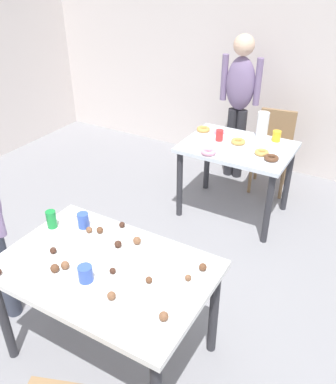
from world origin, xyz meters
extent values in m
plane|color=gray|center=(0.00, 0.00, 0.00)|extent=(6.40, 6.40, 0.00)
cube|color=silver|center=(0.00, 3.20, 1.30)|extent=(6.40, 0.10, 2.60)
cube|color=white|center=(-0.03, -0.07, 0.73)|extent=(1.24, 0.82, 0.04)
cylinder|color=#2D2D33|center=(-0.59, -0.42, 0.35)|extent=(0.06, 0.06, 0.71)
cylinder|color=#2D2D33|center=(-0.59, 0.29, 0.35)|extent=(0.06, 0.06, 0.71)
cylinder|color=#2D2D33|center=(0.53, 0.29, 0.35)|extent=(0.06, 0.06, 0.71)
cube|color=silver|center=(0.01, 1.93, 0.73)|extent=(1.02, 0.76, 0.04)
cylinder|color=#2D2D33|center=(-0.44, 1.61, 0.35)|extent=(0.06, 0.06, 0.71)
cylinder|color=#2D2D33|center=(0.46, 1.61, 0.35)|extent=(0.06, 0.06, 0.71)
cylinder|color=#2D2D33|center=(-0.44, 2.25, 0.35)|extent=(0.06, 0.06, 0.71)
cylinder|color=#2D2D33|center=(0.46, 2.25, 0.35)|extent=(0.06, 0.06, 0.71)
cube|color=olive|center=(0.17, 2.59, 0.43)|extent=(0.45, 0.45, 0.04)
cube|color=olive|center=(0.15, 2.77, 0.66)|extent=(0.38, 0.09, 0.42)
cylinder|color=olive|center=(0.36, 2.45, 0.21)|extent=(0.04, 0.04, 0.41)
cylinder|color=olive|center=(0.02, 2.40, 0.21)|extent=(0.04, 0.04, 0.41)
cylinder|color=olive|center=(0.32, 2.78, 0.21)|extent=(0.04, 0.04, 0.41)
cylinder|color=olive|center=(-0.02, 2.74, 0.21)|extent=(0.04, 0.04, 0.41)
cylinder|color=#383D4C|center=(-0.88, -0.15, 0.36)|extent=(0.11, 0.11, 0.71)
cylinder|color=#28282D|center=(-0.24, 2.70, 0.41)|extent=(0.11, 0.11, 0.82)
cylinder|color=#28282D|center=(-0.35, 2.70, 0.41)|extent=(0.11, 0.11, 0.82)
ellipsoid|color=slate|center=(-0.29, 2.70, 1.11)|extent=(0.32, 0.21, 0.58)
sphere|color=beige|center=(-0.29, 2.70, 1.51)|extent=(0.22, 0.22, 0.22)
cylinder|color=slate|center=(-0.10, 2.70, 1.15)|extent=(0.07, 0.07, 0.49)
cylinder|color=slate|center=(-0.48, 2.69, 1.15)|extent=(0.07, 0.07, 0.49)
cylinder|color=white|center=(0.23, 0.07, 0.79)|extent=(0.16, 0.16, 0.08)
cylinder|color=#198438|center=(-0.57, 0.08, 0.81)|extent=(0.07, 0.07, 0.12)
cube|color=silver|center=(-0.52, -0.24, 0.75)|extent=(0.17, 0.02, 0.01)
cylinder|color=#3351B2|center=(-0.39, 0.18, 0.80)|extent=(0.08, 0.08, 0.11)
cylinder|color=#3351B2|center=(-0.05, -0.21, 0.80)|extent=(0.08, 0.08, 0.10)
sphere|color=brown|center=(-0.25, -0.24, 0.78)|extent=(0.05, 0.05, 0.05)
sphere|color=brown|center=(0.48, 0.19, 0.77)|extent=(0.05, 0.05, 0.05)
sphere|color=brown|center=(0.47, -0.24, 0.77)|extent=(0.05, 0.05, 0.05)
sphere|color=brown|center=(0.44, 0.07, 0.77)|extent=(0.04, 0.04, 0.04)
sphere|color=brown|center=(-0.32, 0.15, 0.77)|extent=(0.04, 0.04, 0.04)
sphere|color=brown|center=(0.26, -0.05, 0.77)|extent=(0.04, 0.04, 0.04)
sphere|color=brown|center=(-0.22, -0.19, 0.77)|extent=(0.05, 0.05, 0.05)
sphere|color=brown|center=(0.01, 0.21, 0.78)|extent=(0.05, 0.05, 0.05)
sphere|color=brown|center=(-0.48, 0.24, 0.77)|extent=(0.05, 0.05, 0.05)
sphere|color=#3D2319|center=(-0.07, 0.12, 0.77)|extent=(0.05, 0.05, 0.05)
sphere|color=#3D2319|center=(-0.17, 0.30, 0.77)|extent=(0.04, 0.04, 0.04)
sphere|color=brown|center=(0.16, -0.25, 0.77)|extent=(0.05, 0.05, 0.05)
sphere|color=brown|center=(-0.26, 0.18, 0.77)|extent=(0.04, 0.04, 0.04)
sphere|color=#3D2319|center=(0.04, -0.09, 0.77)|extent=(0.04, 0.04, 0.04)
sphere|color=#3D2319|center=(-0.37, -0.12, 0.77)|extent=(0.04, 0.04, 0.04)
cylinder|color=white|center=(0.13, 2.24, 0.88)|extent=(0.11, 0.11, 0.25)
cylinder|color=yellow|center=(0.29, 2.21, 0.80)|extent=(0.08, 0.08, 0.10)
cylinder|color=red|center=(-0.19, 1.95, 0.80)|extent=(0.07, 0.07, 0.11)
torus|color=gold|center=(-0.43, 2.09, 0.77)|extent=(0.14, 0.14, 0.04)
torus|color=gold|center=(0.27, 1.85, 0.77)|extent=(0.13, 0.13, 0.04)
torus|color=pink|center=(-0.26, 2.12, 0.77)|extent=(0.11, 0.11, 0.03)
torus|color=pink|center=(-0.15, 1.62, 0.77)|extent=(0.14, 0.14, 0.04)
torus|color=gold|center=(-0.01, 1.98, 0.77)|extent=(0.14, 0.14, 0.04)
torus|color=brown|center=(0.38, 1.78, 0.77)|extent=(0.13, 0.13, 0.04)
camera|label=1|loc=(1.18, -1.43, 2.32)|focal=37.69mm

